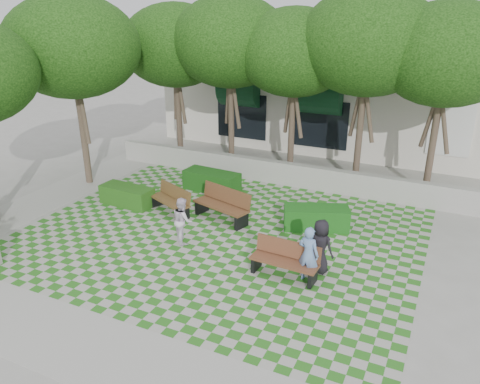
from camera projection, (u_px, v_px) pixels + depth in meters
The scene contains 16 objects.
ground at pixel (203, 250), 13.80m from camera, with size 90.00×90.00×0.00m, color gray.
lawn at pixel (219, 236), 14.63m from camera, with size 12.00×12.00×0.00m, color #2B721E.
sidewalk_south at pixel (93, 349), 9.85m from camera, with size 16.00×2.00×0.01m, color #9E9B93.
sidewalk_west at pixel (48, 198), 17.48m from camera, with size 2.00×12.00×0.01m, color #9E9B93.
retaining_wall at pixel (278, 172), 18.83m from camera, with size 15.00×0.36×0.90m, color #9E9B93.
bench_east at pixel (285, 260), 12.36m from camera, with size 1.84×0.69×0.95m.
bench_mid at pixel (223, 205), 15.60m from camera, with size 2.16×1.23×1.08m.
bench_west at pixel (171, 200), 16.16m from camera, with size 1.87×1.26×0.94m.
hedge_midright at pixel (316, 218), 15.05m from camera, with size 2.06×0.82×0.72m, color #144E15.
hedge_midleft at pixel (212, 181), 18.10m from camera, with size 2.18×0.87×0.76m, color #154512.
hedge_west at pixel (127, 196), 16.83m from camera, with size 1.97×0.79×0.69m, color #1E4D14.
person_blue at pixel (308, 254), 12.02m from camera, with size 0.57×0.37×1.55m, color #6C8FC5.
person_dark at pixel (320, 246), 12.44m from camera, with size 0.74×0.48×1.52m, color black.
person_white at pixel (183, 220), 14.06m from camera, with size 0.70×0.54×1.44m, color silver.
tree_row at pixel (234, 49), 17.59m from camera, with size 17.70×13.40×7.41m.
building at pixel (351, 92), 24.29m from camera, with size 18.00×8.92×5.15m.
Camera 1 is at (6.17, -10.52, 6.76)m, focal length 35.00 mm.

